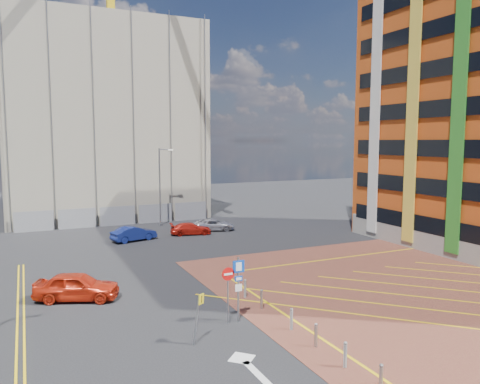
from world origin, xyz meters
TOP-DOWN VIEW (x-y plane):
  - ground at (0.00, 0.00)m, footprint 140.00×140.00m
  - forecourt at (14.00, 0.00)m, footprint 26.00×26.00m
  - lamp_back at (4.08, 28.00)m, footprint 1.53×0.16m
  - sign_cluster at (0.30, 0.98)m, footprint 1.17×0.12m
  - warning_sign at (-2.14, -0.60)m, footprint 0.60×0.39m
  - bollard_row at (2.30, -1.67)m, footprint 0.14×11.14m
  - construction_building at (0.00, 40.00)m, footprint 21.20×19.20m
  - construction_fence at (1.00, 30.00)m, footprint 21.60×0.06m
  - car_red_left at (-6.30, 7.58)m, footprint 4.90×3.43m
  - car_blue_back at (-0.12, 21.68)m, footprint 4.18×2.39m
  - car_red_back at (5.33, 22.23)m, footprint 4.06×2.26m
  - car_silver_back at (8.04, 23.19)m, footprint 4.42×2.93m

SIDE VIEW (x-z plane):
  - ground at x=0.00m, z-range 0.00..0.00m
  - forecourt at x=14.00m, z-range 0.00..0.02m
  - bollard_row at x=2.30m, z-range 0.02..0.92m
  - car_red_back at x=5.33m, z-range 0.00..1.11m
  - car_silver_back at x=8.04m, z-range 0.00..1.13m
  - car_blue_back at x=-0.12m, z-range 0.00..1.30m
  - car_red_left at x=-6.30m, z-range 0.00..1.55m
  - construction_fence at x=1.00m, z-range 0.00..2.00m
  - warning_sign at x=-2.14m, z-range 0.30..2.55m
  - sign_cluster at x=0.30m, z-range 0.35..3.55m
  - lamp_back at x=4.08m, z-range 0.36..8.36m
  - construction_building at x=0.00m, z-range 0.00..22.00m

